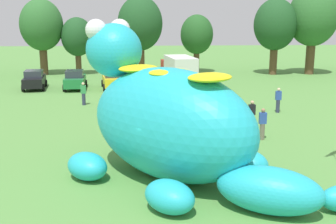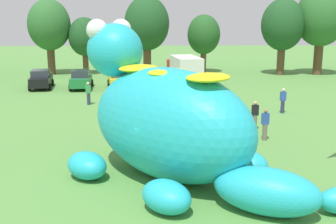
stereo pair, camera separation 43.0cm
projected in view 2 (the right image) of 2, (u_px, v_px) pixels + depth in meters
name	position (u px, v px, depth m)	size (l,w,h in m)	color
ground_plane	(167.00, 181.00, 16.67)	(160.00, 160.00, 0.00)	#568E42
giant_inflatable_creature	(169.00, 122.00, 16.60)	(11.36, 9.47, 6.33)	#23B2C6
car_black	(41.00, 79.00, 37.93)	(2.35, 4.29, 1.72)	black
car_green	(81.00, 79.00, 37.81)	(2.16, 4.21, 1.72)	#1E7238
car_yellow	(119.00, 79.00, 37.96)	(2.41, 4.31, 1.72)	yellow
box_truck	(184.00, 71.00, 37.91)	(3.17, 6.64, 2.95)	#B2231E
tree_mid_left	(49.00, 25.00, 46.30)	(4.72, 4.72, 8.37)	brown
tree_centre_left	(85.00, 37.00, 46.84)	(3.60, 3.60, 6.39)	brown
tree_centre	(147.00, 24.00, 45.00)	(4.86, 4.86, 8.63)	brown
tree_centre_right	(204.00, 35.00, 47.95)	(3.77, 3.77, 6.69)	brown
tree_mid_right	(283.00, 25.00, 45.90)	(4.75, 4.75, 8.43)	brown
tree_right	(321.00, 17.00, 45.89)	(5.51, 5.51, 9.78)	brown
spectator_near_inflatable	(88.00, 93.00, 30.91)	(0.38, 0.26, 1.71)	#2D334C
spectator_mid_field	(255.00, 116.00, 23.96)	(0.38, 0.26, 1.71)	#726656
spectator_by_cars	(174.00, 130.00, 20.99)	(0.38, 0.26, 1.71)	#2D334C
spectator_wandering	(283.00, 101.00, 28.19)	(0.38, 0.26, 1.71)	#2D334C
spectator_far_side	(265.00, 125.00, 21.94)	(0.38, 0.26, 1.71)	#726656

